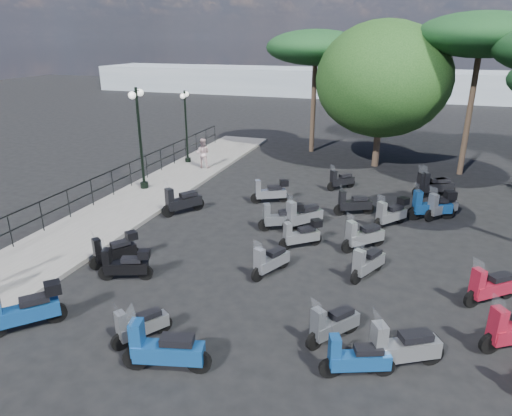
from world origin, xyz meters
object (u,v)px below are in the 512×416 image
(scooter_1, at_px, (26,310))
(scooter_10, at_px, (282,217))
(scooter_15, at_px, (363,236))
(scooter_29, at_px, (435,186))
(pedestrian_far, at_px, (203,153))
(scooter_13, at_px, (164,350))
(scooter_20, at_px, (333,325))
(scooter_28, at_px, (432,206))
(scooter_4, at_px, (182,202))
(scooter_9, at_px, (301,235))
(scooter_11, at_px, (341,181))
(scooter_23, at_px, (353,204))
(scooter_17, at_px, (391,214))
(pine_0, at_px, (482,35))
(scooter_14, at_px, (356,359))
(scooter_8, at_px, (270,261))
(scooter_16, at_px, (303,216))
(lamp_post_2, at_px, (186,122))
(scooter_27, at_px, (491,287))
(pine_2, at_px, (316,48))
(scooter_3, at_px, (125,265))
(scooter_19, at_px, (401,348))
(scooter_5, at_px, (270,192))
(scooter_2, at_px, (115,250))
(scooter_30, at_px, (431,186))
(scooter_21, at_px, (367,263))
(lamp_post_1, at_px, (140,132))
(scooter_22, at_px, (441,207))
(broadleaf_tree, at_px, (383,80))
(scooter_7, at_px, (140,326))

(scooter_1, height_order, scooter_10, scooter_1)
(scooter_15, bearing_deg, scooter_29, -65.37)
(pedestrian_far, xyz_separation_m, scooter_13, (5.70, -14.21, -0.39))
(scooter_20, distance_m, scooter_28, 8.92)
(scooter_4, height_order, scooter_9, scooter_4)
(scooter_11, relative_size, scooter_23, 0.81)
(scooter_17, relative_size, scooter_23, 0.94)
(scooter_13, distance_m, pine_0, 20.00)
(scooter_14, relative_size, scooter_23, 1.00)
(scooter_8, height_order, scooter_16, scooter_16)
(lamp_post_2, distance_m, scooter_27, 17.05)
(scooter_4, height_order, scooter_29, scooter_4)
(pedestrian_far, relative_size, scooter_28, 0.88)
(lamp_post_2, bearing_deg, pine_2, 27.08)
(scooter_3, distance_m, pine_2, 18.08)
(scooter_1, bearing_deg, scooter_15, -92.10)
(scooter_19, distance_m, scooter_29, 11.95)
(scooter_5, distance_m, scooter_28, 6.34)
(lamp_post_2, relative_size, scooter_20, 2.85)
(scooter_2, distance_m, scooter_14, 8.00)
(scooter_5, bearing_deg, scooter_30, -92.90)
(scooter_16, height_order, scooter_20, scooter_16)
(pedestrian_far, bearing_deg, scooter_9, 121.90)
(scooter_21, bearing_deg, scooter_5, -22.78)
(scooter_23, bearing_deg, scooter_17, -143.16)
(scooter_17, bearing_deg, lamp_post_2, 11.32)
(scooter_11, height_order, scooter_13, scooter_13)
(scooter_19, xyz_separation_m, pine_0, (2.32, 16.11, 6.10))
(lamp_post_2, height_order, scooter_4, lamp_post_2)
(scooter_16, height_order, pine_0, pine_0)
(pine_2, bearing_deg, lamp_post_1, -119.06)
(scooter_27, bearing_deg, scooter_30, -30.77)
(scooter_10, xyz_separation_m, scooter_27, (6.42, -2.89, -0.02))
(scooter_4, relative_size, scooter_30, 0.96)
(lamp_post_1, height_order, scooter_5, lamp_post_1)
(scooter_21, distance_m, scooter_22, 5.94)
(scooter_4, distance_m, pine_0, 15.61)
(scooter_8, relative_size, scooter_23, 0.99)
(scooter_5, bearing_deg, scooter_14, 178.58)
(scooter_13, bearing_deg, lamp_post_1, 19.50)
(scooter_16, bearing_deg, scooter_23, -88.60)
(scooter_3, distance_m, scooter_16, 6.54)
(scooter_11, distance_m, scooter_30, 3.87)
(lamp_post_1, height_order, scooter_16, lamp_post_1)
(scooter_11, relative_size, broadleaf_tree, 0.16)
(scooter_1, xyz_separation_m, scooter_11, (5.36, 13.06, -0.12))
(scooter_7, bearing_deg, pedestrian_far, -37.60)
(scooter_7, height_order, scooter_29, scooter_29)
(scooter_29, bearing_deg, scooter_17, 128.98)
(pedestrian_far, bearing_deg, scooter_16, 127.21)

